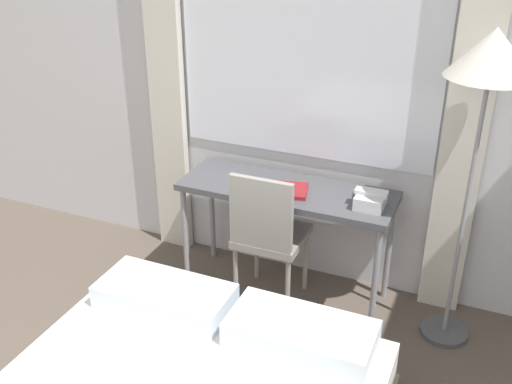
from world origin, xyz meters
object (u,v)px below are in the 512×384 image
at_px(standing_lamp, 490,72).
at_px(book, 282,190).
at_px(desk, 287,198).
at_px(desk_chair, 268,231).
at_px(telephone, 371,200).

height_order(standing_lamp, book, standing_lamp).
height_order(desk, desk_chair, desk_chair).
bearing_deg(desk_chair, standing_lamp, 6.58).
bearing_deg(telephone, standing_lamp, -0.74).
relative_size(desk, desk_chair, 1.43).
xyz_separation_m(desk, standing_lamp, (1.02, -0.05, 0.90)).
bearing_deg(standing_lamp, desk, 177.42).
relative_size(standing_lamp, book, 5.35).
height_order(desk, book, book).
bearing_deg(desk, book, -97.82).
relative_size(desk_chair, book, 2.75).
bearing_deg(standing_lamp, book, -179.39).
relative_size(desk, telephone, 7.10).
relative_size(desk, book, 3.93).
bearing_deg(standing_lamp, telephone, 179.26).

